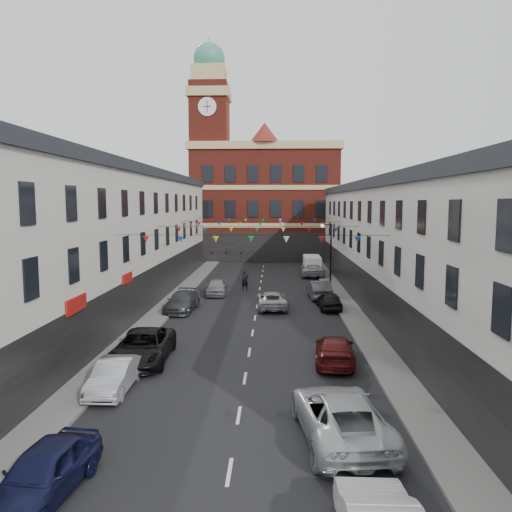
# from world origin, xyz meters

# --- Properties ---
(ground) EXTENTS (160.00, 160.00, 0.00)m
(ground) POSITION_xyz_m (0.00, 0.00, 0.00)
(ground) COLOR black
(ground) RESTS_ON ground
(pavement_left) EXTENTS (1.80, 64.00, 0.15)m
(pavement_left) POSITION_xyz_m (-6.90, 2.00, 0.07)
(pavement_left) COLOR #605E5B
(pavement_left) RESTS_ON ground
(pavement_right) EXTENTS (1.80, 64.00, 0.15)m
(pavement_right) POSITION_xyz_m (6.90, 2.00, 0.07)
(pavement_right) COLOR #605E5B
(pavement_right) RESTS_ON ground
(terrace_left) EXTENTS (8.40, 56.00, 10.70)m
(terrace_left) POSITION_xyz_m (-11.78, 1.00, 5.35)
(terrace_left) COLOR beige
(terrace_left) RESTS_ON ground
(terrace_right) EXTENTS (8.40, 56.00, 9.70)m
(terrace_right) POSITION_xyz_m (11.78, 1.00, 4.85)
(terrace_right) COLOR silver
(terrace_right) RESTS_ON ground
(civic_building) EXTENTS (20.60, 13.30, 18.50)m
(civic_building) POSITION_xyz_m (0.00, 37.95, 8.14)
(civic_building) COLOR maroon
(civic_building) RESTS_ON ground
(clock_tower) EXTENTS (5.60, 5.60, 30.00)m
(clock_tower) POSITION_xyz_m (-7.50, 35.00, 14.93)
(clock_tower) COLOR maroon
(clock_tower) RESTS_ON ground
(distant_hill) EXTENTS (40.00, 14.00, 10.00)m
(distant_hill) POSITION_xyz_m (-4.00, 62.00, 5.00)
(distant_hill) COLOR #324D24
(distant_hill) RESTS_ON ground
(street_lamp) EXTENTS (1.10, 0.36, 6.00)m
(street_lamp) POSITION_xyz_m (6.55, 14.00, 3.90)
(street_lamp) COLOR black
(street_lamp) RESTS_ON ground
(car_left_a) EXTENTS (2.20, 4.44, 1.46)m
(car_left_a) POSITION_xyz_m (-4.94, -21.46, 0.73)
(car_left_a) COLOR #121639
(car_left_a) RESTS_ON ground
(car_left_b) EXTENTS (1.47, 4.11, 1.35)m
(car_left_b) POSITION_xyz_m (-5.50, -13.73, 0.68)
(car_left_b) COLOR #A8A9AF
(car_left_b) RESTS_ON ground
(car_left_c) EXTENTS (2.82, 5.77, 1.58)m
(car_left_c) POSITION_xyz_m (-5.28, -9.83, 0.79)
(car_left_c) COLOR black
(car_left_c) RESTS_ON ground
(car_left_d) EXTENTS (2.26, 4.98, 1.41)m
(car_left_d) POSITION_xyz_m (-5.50, 2.05, 0.71)
(car_left_d) COLOR #36393D
(car_left_d) RESTS_ON ground
(car_left_e) EXTENTS (1.85, 4.30, 1.45)m
(car_left_e) POSITION_xyz_m (-3.66, 8.62, 0.72)
(car_left_e) COLOR gray
(car_left_e) RESTS_ON ground
(car_right_b) EXTENTS (3.37, 6.18, 1.64)m
(car_right_b) POSITION_xyz_m (3.60, -17.73, 0.82)
(car_right_b) COLOR #ACB0B4
(car_right_b) RESTS_ON ground
(car_right_c) EXTENTS (2.36, 4.90, 1.38)m
(car_right_c) POSITION_xyz_m (4.37, -9.67, 0.69)
(car_right_c) COLOR #571111
(car_right_c) RESTS_ON ground
(car_right_d) EXTENTS (1.73, 4.01, 1.35)m
(car_right_d) POSITION_xyz_m (5.50, 2.98, 0.67)
(car_right_d) COLOR black
(car_right_d) RESTS_ON ground
(car_right_e) EXTENTS (1.88, 4.71, 1.52)m
(car_right_e) POSITION_xyz_m (5.11, 7.34, 0.76)
(car_right_e) COLOR #44464B
(car_right_e) RESTS_ON ground
(car_right_f) EXTENTS (2.55, 5.33, 1.47)m
(car_right_f) POSITION_xyz_m (5.50, 19.97, 0.73)
(car_right_f) COLOR #9B9EA0
(car_right_f) RESTS_ON ground
(moving_car) EXTENTS (2.50, 4.90, 1.33)m
(moving_car) POSITION_xyz_m (1.16, 3.19, 0.66)
(moving_car) COLOR #ABADB2
(moving_car) RESTS_ON ground
(white_van) EXTENTS (1.84, 4.70, 2.07)m
(white_van) POSITION_xyz_m (5.57, 21.29, 1.04)
(white_van) COLOR white
(white_van) RESTS_ON ground
(pedestrian) EXTENTS (0.76, 0.59, 1.83)m
(pedestrian) POSITION_xyz_m (-1.32, 10.83, 0.92)
(pedestrian) COLOR black
(pedestrian) RESTS_ON ground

